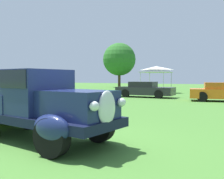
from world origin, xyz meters
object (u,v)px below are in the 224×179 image
Objects in this scene: feature_pickup_truck at (37,104)px; canopy_tent_left_field at (156,69)px; show_car_orange at (220,92)px; spectator_by_row at (64,87)px; show_car_charcoal at (145,90)px.

feature_pickup_truck is 20.72m from canopy_tent_left_field.
feature_pickup_truck is at bearing -100.05° from show_car_orange.
show_car_orange is 10.37m from spectator_by_row.
show_car_charcoal is 5.63m from show_car_orange.
feature_pickup_truck is 2.69× the size of spectator_by_row.
feature_pickup_truck reaches higher than spectator_by_row.
spectator_by_row reaches higher than show_car_charcoal.
show_car_orange is at bearing 24.45° from spectator_by_row.
feature_pickup_truck is 11.42m from spectator_by_row.
feature_pickup_truck is 1.01× the size of show_car_charcoal.
show_car_charcoal and show_car_orange have the same top height.
show_car_charcoal is 6.59m from canopy_tent_left_field.
show_car_orange is (5.58, -0.71, -0.00)m from show_car_charcoal.
show_car_orange is 1.51× the size of canopy_tent_left_field.
canopy_tent_left_field reaches higher than show_car_charcoal.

